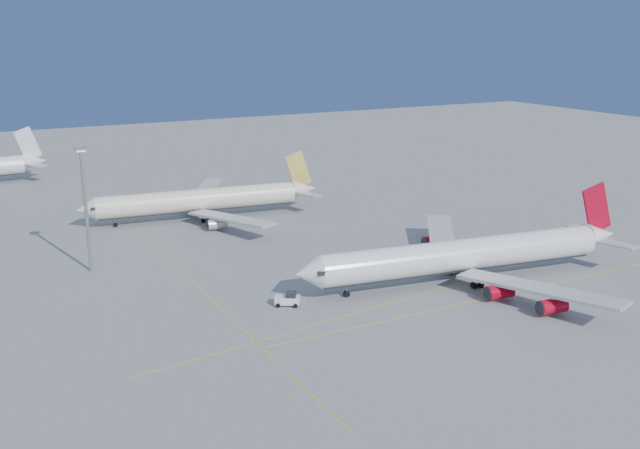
{
  "coord_description": "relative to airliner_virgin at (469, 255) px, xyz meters",
  "views": [
    {
      "loc": [
        -77.55,
        -102.76,
        45.29
      ],
      "look_at": [
        -12.36,
        19.94,
        7.0
      ],
      "focal_mm": 40.0,
      "sensor_mm": 36.0,
      "label": 1
    }
  ],
  "objects": [
    {
      "name": "ground",
      "position": [
        -5.41,
        5.15,
        -5.01
      ],
      "size": [
        500.0,
        500.0,
        0.0
      ],
      "primitive_type": "plane",
      "color": "slate",
      "rests_on": "ground"
    },
    {
      "name": "taxiway_lines",
      "position": [
        -20.13,
        11.49,
        -5.0
      ],
      "size": [
        118.86,
        140.0,
        0.02
      ],
      "color": "#DDB40C",
      "rests_on": "ground"
    },
    {
      "name": "airliner_virgin",
      "position": [
        0.0,
        0.0,
        0.0
      ],
      "size": [
        67.25,
        59.93,
        16.61
      ],
      "rotation": [
        0.0,
        0.0,
        -0.14
      ],
      "color": "white",
      "rests_on": "ground"
    },
    {
      "name": "airliner_etihad",
      "position": [
        -28.51,
        65.93,
        -0.29
      ],
      "size": [
        59.36,
        54.49,
        15.49
      ],
      "rotation": [
        0.0,
        0.0,
        -0.12
      ],
      "color": "beige",
      "rests_on": "ground"
    },
    {
      "name": "pushback_tug",
      "position": [
        -34.83,
        4.51,
        -3.91
      ],
      "size": [
        4.69,
        4.13,
        2.37
      ],
      "rotation": [
        0.0,
        0.0,
        -0.55
      ],
      "color": "white",
      "rests_on": "ground"
    },
    {
      "name": "light_mast",
      "position": [
        -60.85,
        38.38,
        9.23
      ],
      "size": [
        2.08,
        2.08,
        24.12
      ],
      "color": "gray",
      "rests_on": "ground"
    }
  ]
}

